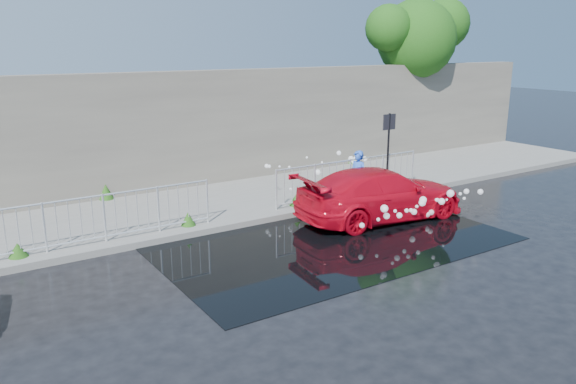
# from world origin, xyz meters

# --- Properties ---
(ground) EXTENTS (90.00, 90.00, 0.00)m
(ground) POSITION_xyz_m (0.00, 0.00, 0.00)
(ground) COLOR black
(ground) RESTS_ON ground
(pavement) EXTENTS (30.00, 4.00, 0.15)m
(pavement) POSITION_xyz_m (0.00, 5.00, 0.07)
(pavement) COLOR slate
(pavement) RESTS_ON ground
(curb) EXTENTS (30.00, 0.25, 0.16)m
(curb) POSITION_xyz_m (0.00, 3.00, 0.08)
(curb) COLOR slate
(curb) RESTS_ON ground
(retaining_wall) EXTENTS (30.00, 0.60, 3.50)m
(retaining_wall) POSITION_xyz_m (0.00, 7.20, 1.90)
(retaining_wall) COLOR #5C564D
(retaining_wall) RESTS_ON pavement
(puddle) EXTENTS (8.00, 5.00, 0.01)m
(puddle) POSITION_xyz_m (0.50, 1.00, 0.01)
(puddle) COLOR black
(puddle) RESTS_ON ground
(sign_post) EXTENTS (0.45, 0.06, 2.50)m
(sign_post) POSITION_xyz_m (4.20, 3.10, 1.72)
(sign_post) COLOR black
(sign_post) RESTS_ON ground
(tree) EXTENTS (4.89, 3.07, 6.22)m
(tree) POSITION_xyz_m (9.61, 7.41, 4.73)
(tree) COLOR #332114
(tree) RESTS_ON ground
(railing_left) EXTENTS (5.05, 0.05, 1.10)m
(railing_left) POSITION_xyz_m (-4.00, 3.35, 0.74)
(railing_left) COLOR silver
(railing_left) RESTS_ON pavement
(railing_right) EXTENTS (5.05, 0.05, 1.10)m
(railing_right) POSITION_xyz_m (3.00, 3.35, 0.74)
(railing_right) COLOR silver
(railing_right) RESTS_ON pavement
(weeds) EXTENTS (12.17, 3.93, 0.44)m
(weeds) POSITION_xyz_m (-0.32, 4.56, 0.33)
(weeds) COLOR #164412
(weeds) RESTS_ON pavement
(water_spray) EXTENTS (3.46, 5.60, 1.11)m
(water_spray) POSITION_xyz_m (2.88, 2.02, 0.67)
(water_spray) COLOR white
(water_spray) RESTS_ON ground
(red_car) EXTENTS (4.76, 2.30, 1.34)m
(red_car) POSITION_xyz_m (2.60, 1.62, 0.67)
(red_car) COLOR red
(red_car) RESTS_ON ground
(person) EXTENTS (0.45, 0.61, 1.54)m
(person) POSITION_xyz_m (2.99, 3.00, 0.77)
(person) COLOR blue
(person) RESTS_ON ground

